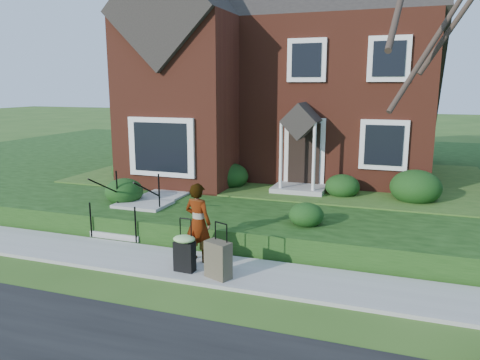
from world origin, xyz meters
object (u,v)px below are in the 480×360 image
at_px(front_steps, 135,214).
at_px(woman, 198,222).
at_px(suitcase_olive, 218,260).
at_px(suitcase_black, 185,251).

relative_size(front_steps, woman, 1.17).
xyz_separation_m(front_steps, suitcase_olive, (3.34, -2.29, -0.02)).
bearing_deg(front_steps, suitcase_black, -40.67).
relative_size(woman, suitcase_black, 1.55).
distance_m(woman, suitcase_olive, 1.17).
bearing_deg(woman, suitcase_black, 99.94).
bearing_deg(suitcase_black, woman, 91.30).
bearing_deg(woman, front_steps, -19.74).
bearing_deg(suitcase_olive, woman, 157.96).
distance_m(front_steps, woman, 3.04).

